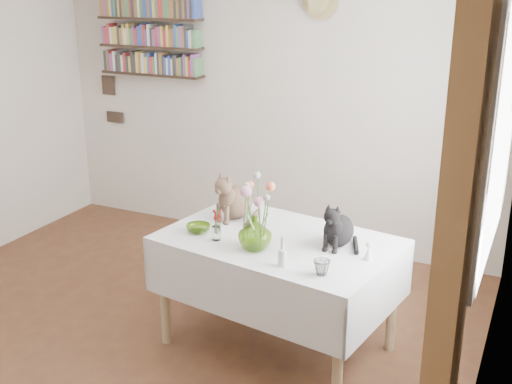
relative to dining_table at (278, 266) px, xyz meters
The scene contains 15 objects.
room 1.22m from the dining_table, 142.57° to the right, with size 4.08×4.58×2.58m.
window 1.45m from the dining_table, ahead, with size 0.12×1.52×1.32m.
curtain 1.45m from the dining_table, 33.63° to the right, with size 0.12×0.38×2.10m, color brown.
dining_table is the anchor object (origin of this frame).
tabby_cat 0.56m from the dining_table, 150.73° to the left, with size 0.22×0.28×0.33m, color brown, non-canonical shape.
black_cat 0.49m from the dining_table, 10.29° to the left, with size 0.19×0.24×0.28m, color black, non-canonical shape.
flower_vase 0.35m from the dining_table, 107.76° to the right, with size 0.19×0.19×0.20m, color #8DBD35.
green_bowl 0.54m from the dining_table, 167.51° to the right, with size 0.15×0.15×0.05m, color #8DBD35.
drinking_glass 0.58m from the dining_table, 41.26° to the right, with size 0.09×0.09×0.08m, color white.
candlestick 0.45m from the dining_table, 63.44° to the right, with size 0.05×0.05×0.17m.
berry_jar 0.46m from the dining_table, 152.29° to the right, with size 0.05×0.05×0.22m.
porcelain_figurine 0.62m from the dining_table, ahead, with size 0.06×0.06×0.11m.
flower_bouquet 0.56m from the dining_table, 108.40° to the right, with size 0.17×0.13×0.39m.
bookshelf_unit 2.77m from the dining_table, 140.82° to the left, with size 1.00×0.16×0.91m.
wall_art_plaques 2.97m from the dining_table, 146.33° to the left, with size 0.21×0.02×0.44m.
Camera 1 is at (2.19, -2.66, 2.24)m, focal length 45.00 mm.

